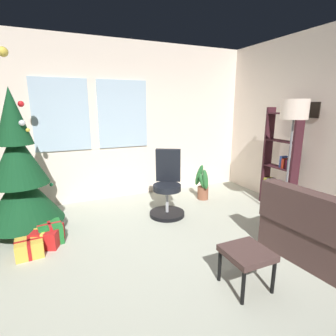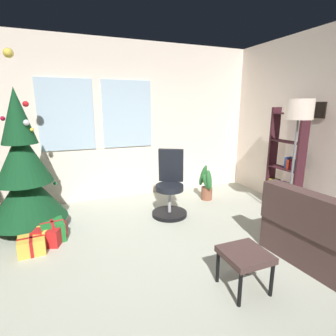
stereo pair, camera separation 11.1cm
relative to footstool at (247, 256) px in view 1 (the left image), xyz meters
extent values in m
cube|color=#ADB1A0|center=(-0.50, 0.53, -0.39)|extent=(5.24, 5.07, 0.10)
cube|color=silver|center=(-0.50, 3.12, 1.09)|extent=(5.24, 0.10, 2.86)
cube|color=silver|center=(-1.42, 3.06, 1.24)|extent=(0.90, 0.03, 1.20)
cube|color=silver|center=(-0.37, 3.06, 1.24)|extent=(0.90, 0.03, 1.20)
cube|color=black|center=(2.11, 1.18, 1.33)|extent=(0.02, 0.34, 0.24)
cube|color=#48332F|center=(1.12, 0.56, 0.17)|extent=(0.82, 0.21, 0.20)
cube|color=red|center=(0.95, 0.10, 0.24)|extent=(0.21, 0.42, 0.41)
cube|color=beige|center=(0.93, 0.35, 0.24)|extent=(0.27, 0.43, 0.41)
cube|color=#48332F|center=(0.00, 0.00, 0.03)|extent=(0.41, 0.42, 0.06)
cylinder|color=black|center=(-0.18, -0.18, -0.17)|extent=(0.04, 0.04, 0.33)
cylinder|color=black|center=(0.18, -0.18, -0.17)|extent=(0.04, 0.04, 0.33)
cylinder|color=black|center=(-0.18, 0.18, -0.17)|extent=(0.04, 0.04, 0.33)
cylinder|color=black|center=(0.18, 0.18, -0.17)|extent=(0.04, 0.04, 0.33)
cylinder|color=#4C331E|center=(-2.03, 2.16, -0.26)|extent=(0.12, 0.12, 0.16)
cone|color=#103E1F|center=(-2.03, 2.16, 0.19)|extent=(1.02, 1.02, 0.73)
cone|color=#103E1F|center=(-2.03, 2.16, 0.73)|extent=(0.73, 0.73, 0.73)
cone|color=#103E1F|center=(-2.03, 2.16, 1.26)|extent=(0.45, 0.45, 0.73)
sphere|color=red|center=(-1.92, 2.21, 1.41)|extent=(0.08, 0.08, 0.08)
sphere|color=gold|center=(-1.87, 2.05, 1.09)|extent=(0.05, 0.05, 0.05)
sphere|color=silver|center=(-1.92, 2.02, 1.18)|extent=(0.08, 0.08, 0.08)
sphere|color=blue|center=(-1.73, 2.36, 0.35)|extent=(0.05, 0.05, 0.05)
sphere|color=#1E8C4C|center=(-1.67, 2.25, 0.28)|extent=(0.05, 0.05, 0.05)
sphere|color=#F2D14C|center=(-2.03, 2.16, 2.02)|extent=(0.12, 0.12, 0.12)
cube|color=red|center=(-1.76, 1.65, -0.23)|extent=(0.41, 0.43, 0.22)
cube|color=#EAD84C|center=(-1.76, 1.65, -0.23)|extent=(0.16, 0.34, 0.23)
cube|color=#EAD84C|center=(-1.76, 1.65, -0.23)|extent=(0.31, 0.15, 0.23)
cube|color=#1E722D|center=(-1.73, 1.73, -0.21)|extent=(0.32, 0.36, 0.24)
cube|color=red|center=(-1.73, 1.73, -0.21)|extent=(0.08, 0.34, 0.25)
cube|color=red|center=(-1.73, 1.73, -0.21)|extent=(0.29, 0.07, 0.25)
cube|color=gold|center=(-1.96, 1.47, -0.24)|extent=(0.32, 0.29, 0.20)
cube|color=#B21919|center=(-1.96, 1.47, -0.24)|extent=(0.06, 0.28, 0.20)
cube|color=#B21919|center=(-1.96, 1.47, -0.24)|extent=(0.31, 0.06, 0.20)
cylinder|color=black|center=(-0.01, 1.86, -0.31)|extent=(0.56, 0.56, 0.06)
cylinder|color=#B2B2B7|center=(-0.01, 1.86, -0.07)|extent=(0.05, 0.05, 0.41)
cylinder|color=black|center=(-0.01, 1.86, 0.13)|extent=(0.44, 0.44, 0.09)
cube|color=black|center=(0.08, 2.03, 0.45)|extent=(0.40, 0.30, 0.54)
cube|color=#3A181F|center=(1.90, 1.15, 0.51)|extent=(0.18, 0.04, 1.70)
cube|color=#3A181F|center=(1.90, 1.75, 0.51)|extent=(0.18, 0.04, 1.70)
cube|color=#3A181F|center=(1.90, 1.45, -0.09)|extent=(0.18, 0.56, 0.02)
cube|color=#3A181F|center=(1.90, 1.45, 0.36)|extent=(0.18, 0.56, 0.02)
cube|color=#3A181F|center=(1.90, 1.45, 0.81)|extent=(0.18, 0.56, 0.02)
cube|color=#3A181F|center=(1.90, 1.45, 1.27)|extent=(0.18, 0.56, 0.02)
cube|color=maroon|center=(1.93, 1.24, 0.02)|extent=(0.13, 0.05, 0.19)
cube|color=navy|center=(1.91, 1.29, 0.00)|extent=(0.17, 0.05, 0.14)
cube|color=beige|center=(1.92, 1.34, 0.03)|extent=(0.15, 0.04, 0.20)
cube|color=#2D7130|center=(1.93, 1.41, 0.03)|extent=(0.13, 0.06, 0.20)
cube|color=#793E7A|center=(1.91, 1.49, 0.03)|extent=(0.17, 0.08, 0.20)
cube|color=#AE7128|center=(1.92, 1.56, 0.01)|extent=(0.16, 0.06, 0.17)
cube|color=#4F4852|center=(1.91, 1.62, 0.03)|extent=(0.16, 0.05, 0.20)
cube|color=olive|center=(1.91, 1.69, 0.03)|extent=(0.16, 0.05, 0.20)
cube|color=teal|center=(1.92, 1.24, 0.47)|extent=(0.14, 0.05, 0.18)
cube|color=maroon|center=(1.93, 1.30, 0.45)|extent=(0.13, 0.04, 0.15)
cube|color=#9E2715|center=(1.92, 1.35, 0.46)|extent=(0.15, 0.04, 0.16)
cube|color=#2B438A|center=(1.93, 1.41, 0.47)|extent=(0.14, 0.04, 0.19)
cylinder|color=slate|center=(1.57, 0.99, -0.32)|extent=(0.28, 0.28, 0.03)
cylinder|color=slate|center=(1.57, 0.99, 0.45)|extent=(0.03, 0.03, 1.51)
cylinder|color=#F8DFCB|center=(1.57, 0.99, 1.34)|extent=(0.38, 0.38, 0.28)
cylinder|color=brown|center=(0.92, 2.30, -0.22)|extent=(0.20, 0.20, 0.24)
ellipsoid|color=#2A6B33|center=(0.87, 2.37, 0.12)|extent=(0.19, 0.25, 0.44)
ellipsoid|color=#2A6B33|center=(0.88, 2.16, 0.08)|extent=(0.16, 0.15, 0.38)
ellipsoid|color=#2A6B33|center=(0.86, 2.23, 0.04)|extent=(0.21, 0.19, 0.30)
camera|label=1|loc=(-1.59, -1.73, 1.40)|focal=27.99mm
camera|label=2|loc=(-1.49, -1.78, 1.40)|focal=27.99mm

